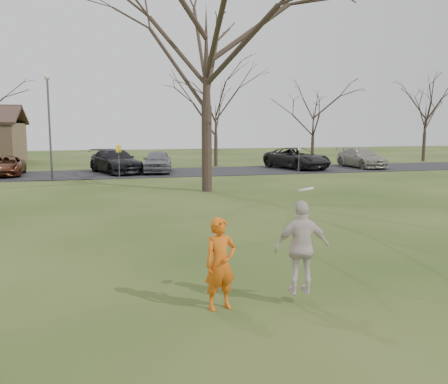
{
  "coord_description": "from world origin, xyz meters",
  "views": [
    {
      "loc": [
        -3.13,
        -7.95,
        3.21
      ],
      "look_at": [
        0.0,
        4.0,
        1.5
      ],
      "focal_mm": 38.02,
      "sensor_mm": 36.0,
      "label": 1
    }
  ],
  "objects_px": {
    "car_3": "(116,161)",
    "car_7": "(362,158)",
    "player_defender": "(220,264)",
    "big_tree": "(206,47)",
    "car_2": "(6,166)",
    "car_6": "(297,158)",
    "lamp_post": "(49,114)",
    "catching_play": "(302,247)",
    "car_4": "(157,161)"
  },
  "relations": [
    {
      "from": "catching_play",
      "to": "big_tree",
      "type": "xyz_separation_m",
      "value": [
        1.68,
        15.3,
        5.94
      ]
    },
    {
      "from": "lamp_post",
      "to": "big_tree",
      "type": "height_order",
      "value": "big_tree"
    },
    {
      "from": "car_4",
      "to": "catching_play",
      "type": "relative_size",
      "value": 2.31
    },
    {
      "from": "player_defender",
      "to": "lamp_post",
      "type": "xyz_separation_m",
      "value": [
        -4.85,
        22.63,
        3.15
      ]
    },
    {
      "from": "car_3",
      "to": "big_tree",
      "type": "relative_size",
      "value": 0.4
    },
    {
      "from": "car_7",
      "to": "lamp_post",
      "type": "bearing_deg",
      "value": -176.06
    },
    {
      "from": "car_6",
      "to": "big_tree",
      "type": "height_order",
      "value": "big_tree"
    },
    {
      "from": "car_3",
      "to": "car_2",
      "type": "bearing_deg",
      "value": 160.89
    },
    {
      "from": "car_2",
      "to": "car_7",
      "type": "relative_size",
      "value": 0.91
    },
    {
      "from": "car_2",
      "to": "lamp_post",
      "type": "distance_m",
      "value": 5.34
    },
    {
      "from": "big_tree",
      "to": "player_defender",
      "type": "bearing_deg",
      "value": -101.75
    },
    {
      "from": "car_6",
      "to": "big_tree",
      "type": "xyz_separation_m",
      "value": [
        -9.31,
        -10.35,
        6.17
      ]
    },
    {
      "from": "lamp_post",
      "to": "car_3",
      "type": "bearing_deg",
      "value": 36.98
    },
    {
      "from": "car_6",
      "to": "catching_play",
      "type": "distance_m",
      "value": 27.9
    },
    {
      "from": "player_defender",
      "to": "catching_play",
      "type": "distance_m",
      "value": 1.5
    },
    {
      "from": "car_2",
      "to": "car_6",
      "type": "xyz_separation_m",
      "value": [
        20.39,
        -0.0,
        0.16
      ]
    },
    {
      "from": "car_3",
      "to": "catching_play",
      "type": "bearing_deg",
      "value": -104.39
    },
    {
      "from": "car_7",
      "to": "lamp_post",
      "type": "relative_size",
      "value": 0.8
    },
    {
      "from": "car_2",
      "to": "lamp_post",
      "type": "relative_size",
      "value": 0.73
    },
    {
      "from": "player_defender",
      "to": "car_3",
      "type": "bearing_deg",
      "value": 80.44
    },
    {
      "from": "catching_play",
      "to": "big_tree",
      "type": "relative_size",
      "value": 0.14
    },
    {
      "from": "car_4",
      "to": "car_7",
      "type": "xyz_separation_m",
      "value": [
        15.91,
        0.1,
        -0.05
      ]
    },
    {
      "from": "car_4",
      "to": "lamp_post",
      "type": "bearing_deg",
      "value": -149.7
    },
    {
      "from": "player_defender",
      "to": "car_4",
      "type": "bearing_deg",
      "value": 74.05
    },
    {
      "from": "lamp_post",
      "to": "big_tree",
      "type": "distance_m",
      "value": 11.38
    },
    {
      "from": "player_defender",
      "to": "car_6",
      "type": "height_order",
      "value": "player_defender"
    },
    {
      "from": "car_7",
      "to": "catching_play",
      "type": "bearing_deg",
      "value": -125.28
    },
    {
      "from": "car_3",
      "to": "car_6",
      "type": "xyz_separation_m",
      "value": [
        13.41,
        -0.08,
        -0.01
      ]
    },
    {
      "from": "lamp_post",
      "to": "big_tree",
      "type": "bearing_deg",
      "value": -43.15
    },
    {
      "from": "player_defender",
      "to": "car_2",
      "type": "relative_size",
      "value": 0.36
    },
    {
      "from": "car_7",
      "to": "car_2",
      "type": "bearing_deg",
      "value": 176.83
    },
    {
      "from": "car_7",
      "to": "catching_play",
      "type": "relative_size",
      "value": 2.56
    },
    {
      "from": "car_7",
      "to": "big_tree",
      "type": "bearing_deg",
      "value": -148.0
    },
    {
      "from": "catching_play",
      "to": "big_tree",
      "type": "height_order",
      "value": "big_tree"
    },
    {
      "from": "car_3",
      "to": "car_7",
      "type": "relative_size",
      "value": 1.1
    },
    {
      "from": "car_4",
      "to": "car_7",
      "type": "distance_m",
      "value": 15.91
    },
    {
      "from": "car_2",
      "to": "catching_play",
      "type": "bearing_deg",
      "value": -71.85
    },
    {
      "from": "lamp_post",
      "to": "car_6",
      "type": "bearing_deg",
      "value": 9.35
    },
    {
      "from": "car_7",
      "to": "big_tree",
      "type": "xyz_separation_m",
      "value": [
        -14.63,
        -10.07,
        6.23
      ]
    },
    {
      "from": "car_6",
      "to": "car_7",
      "type": "xyz_separation_m",
      "value": [
        5.32,
        -0.28,
        -0.06
      ]
    },
    {
      "from": "player_defender",
      "to": "big_tree",
      "type": "bearing_deg",
      "value": 66.56
    },
    {
      "from": "car_4",
      "to": "lamp_post",
      "type": "relative_size",
      "value": 0.73
    },
    {
      "from": "lamp_post",
      "to": "big_tree",
      "type": "relative_size",
      "value": 0.45
    },
    {
      "from": "catching_play",
      "to": "big_tree",
      "type": "bearing_deg",
      "value": 83.75
    },
    {
      "from": "car_6",
      "to": "big_tree",
      "type": "bearing_deg",
      "value": -149.01
    },
    {
      "from": "car_6",
      "to": "catching_play",
      "type": "bearing_deg",
      "value": -130.22
    },
    {
      "from": "car_2",
      "to": "catching_play",
      "type": "height_order",
      "value": "catching_play"
    },
    {
      "from": "car_6",
      "to": "lamp_post",
      "type": "relative_size",
      "value": 0.91
    },
    {
      "from": "player_defender",
      "to": "car_2",
      "type": "bearing_deg",
      "value": 95.6
    },
    {
      "from": "car_7",
      "to": "car_3",
      "type": "bearing_deg",
      "value": 176.35
    }
  ]
}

